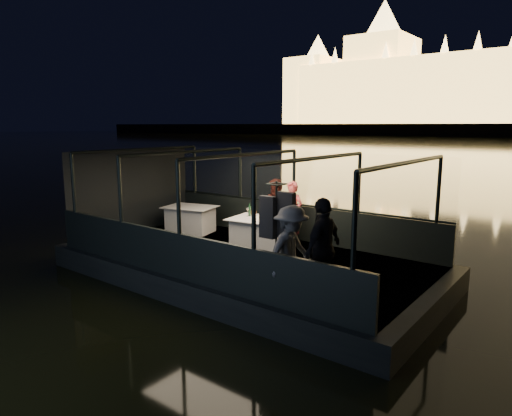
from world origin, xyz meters
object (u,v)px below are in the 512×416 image
Objects in this scene: dining_table_central at (261,234)px; passenger_dark at (323,249)px; wine_bottle at (250,210)px; person_woman_coral at (292,215)px; dining_table_aft at (190,218)px; chair_port_left at (267,225)px; coat_stand at (276,239)px; passenger_stripe at (291,250)px; person_man_maroon at (277,211)px; chair_port_right at (283,228)px.

passenger_dark reaches higher than dining_table_central.
person_woman_coral is at bearing 49.27° from wine_bottle.
dining_table_aft is 2.41m from chair_port_left.
passenger_stripe is (0.50, -0.28, -0.05)m from coat_stand.
dining_table_aft is 1.68× the size of chair_port_left.
dining_table_aft is 0.86× the size of person_man_maroon.
wine_bottle reaches higher than chair_port_right.
dining_table_aft is 4.47× the size of wine_bottle.
coat_stand is 1.24× the size of person_woman_coral.
coat_stand is 1.24× the size of person_man_maroon.
chair_port_right is 3.49m from passenger_stripe.
dining_table_central is 1.06× the size of dining_table_aft.
coat_stand is 2.91m from wine_bottle.
chair_port_right is 2.66× the size of wine_bottle.
passenger_dark is 5.72× the size of wine_bottle.
person_woman_coral reaches higher than dining_table_aft.
person_man_maroon is (-0.28, 1.07, 0.36)m from dining_table_central.
person_man_maroon is at bearing 161.77° from person_woman_coral.
dining_table_central is at bearing -122.84° from passenger_dark.
chair_port_right is 0.40m from person_woman_coral.
passenger_stripe reaches higher than dining_table_aft.
person_man_maroon reaches higher than chair_port_right.
coat_stand is (1.73, -1.84, 0.51)m from dining_table_central.
dining_table_aft is 3.04m from person_woman_coral.
person_woman_coral reaches higher than chair_port_right.
coat_stand reaches higher than passenger_stripe.
passenger_dark reaches higher than chair_port_left.
person_man_maroon reaches higher than dining_table_aft.
chair_port_right is 0.41× the size of coat_stand.
person_woman_coral is 0.90× the size of passenger_dark.
person_woman_coral reaches higher than chair_port_left.
passenger_stripe is at bearing -47.84° from passenger_dark.
passenger_stripe is at bearing -28.70° from coat_stand.
wine_bottle reaches higher than dining_table_aft.
dining_table_central is 0.83× the size of passenger_dark.
dining_table_aft is at bearing -171.35° from person_woman_coral.
chair_port_left is 3.28m from coat_stand.
dining_table_central is 1.78× the size of chair_port_right.
coat_stand reaches higher than wine_bottle.
chair_port_right is 0.50× the size of passenger_stripe.
passenger_dark is at bearing 5.57° from coat_stand.
coat_stand is 0.92m from passenger_dark.
passenger_stripe is at bearing -27.23° from chair_port_left.
dining_table_aft is 2.55m from person_man_maroon.
chair_port_right is at bearing 18.30° from chair_port_left.
person_woman_coral is 3.57m from passenger_dark.
passenger_dark is at bearing -45.41° from passenger_stripe.
passenger_stripe is at bearing -63.22° from person_man_maroon.
chair_port_left is (2.38, 0.37, 0.06)m from dining_table_aft.
chair_port_left is 0.50× the size of passenger_stripe.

